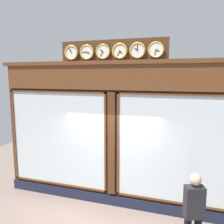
{
  "coord_description": "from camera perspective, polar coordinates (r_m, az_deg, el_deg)",
  "views": [
    {
      "loc": [
        -1.86,
        5.7,
        3.48
      ],
      "look_at": [
        0.0,
        0.0,
        2.57
      ],
      "focal_mm": 37.71,
      "sensor_mm": 36.0,
      "label": 1
    }
  ],
  "objects": [
    {
      "name": "shop_facade",
      "position": [
        6.3,
        0.35,
        -5.18
      ],
      "size": [
        6.55,
        0.42,
        4.38
      ],
      "color": "#4C2B16",
      "rests_on": "ground_plane"
    },
    {
      "name": "pedestrian",
      "position": [
        5.1,
        19.18,
        -21.86
      ],
      "size": [
        0.41,
        0.33,
        1.69
      ],
      "color": "black",
      "rests_on": "ground_plane"
    }
  ]
}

